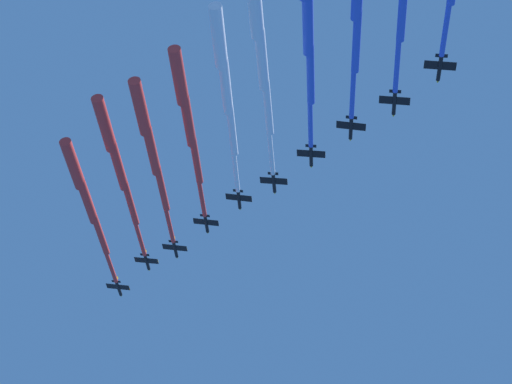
# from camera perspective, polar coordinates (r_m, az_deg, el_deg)

# --- Properties ---
(jet_lead) EXTENTS (16.75, 78.21, 4.02)m
(jet_lead) POSITION_cam_1_polar(r_m,az_deg,el_deg) (253.90, -11.87, -0.54)
(jet_lead) COLOR black
(jet_port_inner) EXTENTS (17.18, 80.73, 4.02)m
(jet_port_inner) POSITION_cam_1_polar(r_m,az_deg,el_deg) (245.05, -9.77, 1.98)
(jet_port_inner) COLOR black
(jet_starboard_inner) EXTENTS (17.35, 78.41, 4.05)m
(jet_starboard_inner) POSITION_cam_1_polar(r_m,az_deg,el_deg) (234.83, -7.43, 3.09)
(jet_starboard_inner) COLOR black
(jet_port_mid) EXTENTS (17.29, 76.51, 4.07)m
(jet_port_mid) POSITION_cam_1_polar(r_m,az_deg,el_deg) (228.42, -4.86, 5.17)
(jet_port_mid) COLOR black
(jet_starboard_mid) EXTENTS (17.92, 78.16, 4.10)m
(jet_starboard_mid) POSITION_cam_1_polar(r_m,az_deg,el_deg) (220.48, -2.19, 7.63)
(jet_starboard_mid) COLOR black
(jet_port_outer) EXTENTS (16.55, 79.79, 4.01)m
(jet_port_outer) POSITION_cam_1_polar(r_m,az_deg,el_deg) (210.74, 0.37, 9.56)
(jet_port_outer) COLOR black
(jet_starboard_outer) EXTENTS (17.56, 79.66, 4.00)m
(jet_starboard_outer) POSITION_cam_1_polar(r_m,az_deg,el_deg) (205.16, 3.66, 12.06)
(jet_starboard_outer) COLOR black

